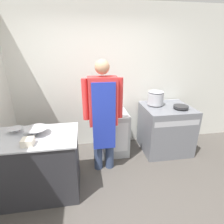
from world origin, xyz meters
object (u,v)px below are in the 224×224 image
(stove, at_px, (165,129))
(saute_pan, at_px, (181,107))
(plastic_tub, at_px, (28,142))
(stock_pot, at_px, (156,97))
(mixing_bowl, at_px, (37,131))
(fridge_unit, at_px, (111,132))
(person_cook, at_px, (103,112))

(stove, height_order, saute_pan, saute_pan)
(plastic_tub, bearing_deg, stock_pot, 28.95)
(mixing_bowl, xyz_separation_m, stock_pot, (1.97, 0.85, 0.13))
(stove, bearing_deg, mixing_bowl, -161.87)
(fridge_unit, relative_size, person_cook, 0.45)
(mixing_bowl, relative_size, saute_pan, 1.11)
(stove, relative_size, fridge_unit, 1.14)
(person_cook, relative_size, stock_pot, 6.06)
(mixing_bowl, distance_m, saute_pan, 2.41)
(stock_pot, bearing_deg, fridge_unit, -177.98)
(person_cook, height_order, stock_pot, person_cook)
(person_cook, height_order, plastic_tub, person_cook)
(person_cook, relative_size, saute_pan, 6.82)
(saute_pan, bearing_deg, stock_pot, 143.79)
(person_cook, xyz_separation_m, saute_pan, (1.44, 0.25, -0.08))
(stove, relative_size, person_cook, 0.51)
(fridge_unit, bearing_deg, person_cook, -110.99)
(mixing_bowl, distance_m, stock_pot, 2.15)
(person_cook, distance_m, saute_pan, 1.46)
(stove, distance_m, mixing_bowl, 2.33)
(person_cook, height_order, saute_pan, person_cook)
(stove, height_order, stock_pot, stock_pot)
(stove, bearing_deg, stock_pot, 145.12)
(stock_pot, xyz_separation_m, saute_pan, (0.38, -0.28, -0.12))
(person_cook, bearing_deg, plastic_tub, -148.58)
(stove, xyz_separation_m, person_cook, (-1.26, -0.39, 0.57))
(mixing_bowl, height_order, plastic_tub, mixing_bowl)
(mixing_bowl, bearing_deg, fridge_unit, 36.65)
(person_cook, relative_size, plastic_tub, 13.62)
(fridge_unit, distance_m, saute_pan, 1.38)
(fridge_unit, bearing_deg, stock_pot, 2.02)
(stove, bearing_deg, plastic_tub, -156.26)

